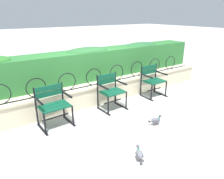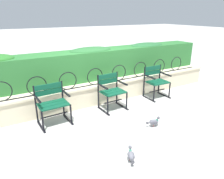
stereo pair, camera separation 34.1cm
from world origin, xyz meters
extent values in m
plane|color=#B7B5AF|center=(0.00, 0.00, 0.00)|extent=(60.00, 60.00, 0.00)
cube|color=beige|center=(0.00, 0.73, 0.23)|extent=(7.26, 0.35, 0.47)
cube|color=beige|center=(0.00, 0.73, 0.49)|extent=(7.26, 0.41, 0.05)
cylinder|color=black|center=(0.00, 0.66, 0.53)|extent=(6.72, 0.02, 0.02)
torus|color=black|center=(-1.51, 0.66, 0.73)|extent=(0.42, 0.02, 0.42)
torus|color=black|center=(-0.83, 0.66, 0.73)|extent=(0.42, 0.02, 0.42)
torus|color=black|center=(-0.14, 0.66, 0.73)|extent=(0.42, 0.02, 0.42)
torus|color=black|center=(0.54, 0.66, 0.73)|extent=(0.42, 0.02, 0.42)
torus|color=black|center=(1.23, 0.66, 0.73)|extent=(0.42, 0.02, 0.42)
torus|color=black|center=(1.91, 0.66, 0.73)|extent=(0.42, 0.02, 0.42)
torus|color=black|center=(2.60, 0.66, 0.73)|extent=(0.42, 0.02, 0.42)
cube|color=#2D7033|center=(0.00, 1.25, 0.89)|extent=(7.11, 0.69, 0.75)
ellipsoid|color=#2B6231|center=(0.04, 1.25, 1.26)|extent=(1.15, 0.62, 0.17)
ellipsoid|color=#296335|center=(1.91, 1.25, 1.26)|extent=(1.07, 0.62, 0.14)
cube|color=#0F4C33|center=(-1.32, 0.04, 0.44)|extent=(0.58, 0.15, 0.03)
cube|color=#0F4C33|center=(-1.32, 0.18, 0.44)|extent=(0.58, 0.15, 0.03)
cube|color=#0F4C33|center=(-1.33, 0.32, 0.44)|extent=(0.58, 0.15, 0.03)
cube|color=#0F4C33|center=(-1.34, 0.42, 0.76)|extent=(0.58, 0.06, 0.11)
cube|color=#0F4C33|center=(-1.34, 0.42, 0.63)|extent=(0.58, 0.06, 0.11)
cylinder|color=black|center=(-1.05, 0.43, 0.41)|extent=(0.04, 0.04, 0.83)
cylinder|color=black|center=(-1.03, 0.00, 0.22)|extent=(0.04, 0.04, 0.44)
cube|color=black|center=(-1.04, 0.19, 0.01)|extent=(0.06, 0.52, 0.02)
cube|color=black|center=(-1.04, 0.19, 0.62)|extent=(0.05, 0.40, 0.03)
cylinder|color=black|center=(-1.62, 0.41, 0.41)|extent=(0.04, 0.04, 0.83)
cylinder|color=black|center=(-1.61, -0.02, 0.22)|extent=(0.04, 0.04, 0.44)
cube|color=black|center=(-1.61, 0.17, 0.01)|extent=(0.06, 0.52, 0.02)
cube|color=black|center=(-1.61, 0.17, 0.62)|extent=(0.05, 0.40, 0.03)
cylinder|color=black|center=(-1.32, 0.18, 0.20)|extent=(0.55, 0.05, 0.03)
cube|color=#0F4C33|center=(0.09, 0.05, 0.44)|extent=(0.53, 0.14, 0.03)
cube|color=#0F4C33|center=(0.09, 0.19, 0.44)|extent=(0.53, 0.14, 0.03)
cube|color=#0F4C33|center=(0.08, 0.32, 0.44)|extent=(0.53, 0.14, 0.03)
cube|color=#0F4C33|center=(0.08, 0.43, 0.77)|extent=(0.53, 0.05, 0.11)
cube|color=#0F4C33|center=(0.08, 0.43, 0.64)|extent=(0.53, 0.05, 0.11)
cylinder|color=black|center=(0.34, 0.44, 0.42)|extent=(0.04, 0.04, 0.84)
cylinder|color=black|center=(0.36, 0.01, 0.22)|extent=(0.04, 0.04, 0.44)
cube|color=black|center=(0.35, 0.20, 0.01)|extent=(0.06, 0.52, 0.02)
cube|color=black|center=(0.35, 0.20, 0.62)|extent=(0.05, 0.40, 0.03)
cylinder|color=black|center=(-0.18, 0.42, 0.42)|extent=(0.04, 0.04, 0.84)
cylinder|color=black|center=(-0.17, -0.01, 0.22)|extent=(0.04, 0.04, 0.44)
cube|color=black|center=(-0.18, 0.18, 0.01)|extent=(0.06, 0.52, 0.02)
cube|color=black|center=(-0.18, 0.18, 0.62)|extent=(0.05, 0.40, 0.03)
cylinder|color=black|center=(0.09, 0.19, 0.20)|extent=(0.50, 0.05, 0.03)
cube|color=#0F4C33|center=(1.50, 0.09, 0.44)|extent=(0.54, 0.14, 0.03)
cube|color=#0F4C33|center=(1.50, 0.22, 0.44)|extent=(0.54, 0.14, 0.03)
cube|color=#0F4C33|center=(1.50, 0.36, 0.44)|extent=(0.54, 0.14, 0.03)
cube|color=#0F4C33|center=(1.51, 0.46, 0.77)|extent=(0.54, 0.04, 0.11)
cube|color=#0F4C33|center=(1.51, 0.46, 0.64)|extent=(0.54, 0.04, 0.11)
cylinder|color=black|center=(1.78, 0.46, 0.42)|extent=(0.04, 0.04, 0.84)
cylinder|color=black|center=(1.77, 0.03, 0.22)|extent=(0.04, 0.04, 0.44)
cube|color=black|center=(1.77, 0.22, 0.01)|extent=(0.05, 0.52, 0.02)
cube|color=black|center=(1.77, 0.22, 0.62)|extent=(0.04, 0.40, 0.03)
cylinder|color=black|center=(1.24, 0.47, 0.42)|extent=(0.04, 0.04, 0.84)
cylinder|color=black|center=(1.23, 0.04, 0.22)|extent=(0.04, 0.04, 0.44)
cube|color=black|center=(1.23, 0.23, 0.01)|extent=(0.05, 0.52, 0.02)
cube|color=black|center=(1.23, 0.23, 0.62)|extent=(0.04, 0.40, 0.03)
cylinder|color=black|center=(1.50, 0.22, 0.20)|extent=(0.51, 0.04, 0.03)
ellipsoid|color=slate|center=(-0.64, -1.60, 0.11)|extent=(0.17, 0.21, 0.11)
cylinder|color=#2D6B56|center=(-0.61, -1.54, 0.14)|extent=(0.07, 0.07, 0.06)
sphere|color=#55555D|center=(-0.60, -1.52, 0.20)|extent=(0.06, 0.06, 0.06)
cone|color=black|center=(-0.59, -1.49, 0.19)|extent=(0.02, 0.03, 0.01)
cone|color=#4A4A52|center=(-0.69, -1.70, 0.10)|extent=(0.09, 0.10, 0.06)
ellipsoid|color=#5B5B63|center=(-0.68, -1.59, 0.11)|extent=(0.08, 0.14, 0.07)
ellipsoid|color=#5B5B63|center=(-0.60, -1.63, 0.11)|extent=(0.08, 0.14, 0.07)
cylinder|color=#C6515B|center=(-0.65, -1.58, 0.03)|extent=(0.01, 0.01, 0.05)
cylinder|color=#C6515B|center=(-0.63, -1.61, 0.03)|extent=(0.01, 0.01, 0.05)
ellipsoid|color=#5B5B66|center=(0.38, -0.96, 0.11)|extent=(0.21, 0.16, 0.11)
cylinder|color=#2D6B56|center=(0.44, -0.98, 0.14)|extent=(0.07, 0.06, 0.06)
sphere|color=#494951|center=(0.46, -0.99, 0.20)|extent=(0.06, 0.06, 0.06)
cone|color=black|center=(0.49, -1.00, 0.19)|extent=(0.03, 0.02, 0.01)
cone|color=#404047|center=(0.27, -0.92, 0.10)|extent=(0.10, 0.08, 0.06)
ellipsoid|color=#4E4E56|center=(0.38, -0.92, 0.11)|extent=(0.14, 0.07, 0.07)
ellipsoid|color=#4E4E56|center=(0.35, -1.00, 0.11)|extent=(0.14, 0.07, 0.07)
cylinder|color=#C6515B|center=(0.39, -0.95, 0.03)|extent=(0.01, 0.01, 0.05)
cylinder|color=#C6515B|center=(0.36, -0.97, 0.03)|extent=(0.01, 0.01, 0.05)
camera|label=1|loc=(-2.55, -3.62, 2.19)|focal=33.82mm
camera|label=2|loc=(-2.26, -3.80, 2.19)|focal=33.82mm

